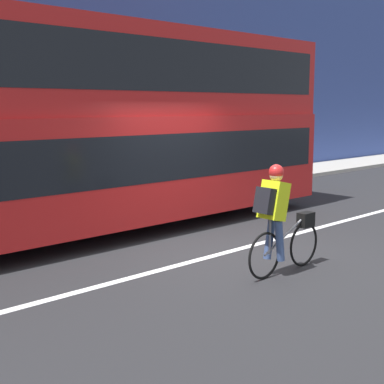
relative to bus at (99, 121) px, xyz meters
The scene contains 6 objects.
ground_plane 3.51m from the bus, 76.03° to the right, with size 80.00×80.00×0.00m, color #232326.
road_center_line 3.50m from the bus, 75.92° to the right, with size 50.00×0.14×0.01m, color silver.
sidewalk_curb 3.69m from the bus, 77.24° to the left, with size 60.00×2.14×0.12m.
building_facade 4.53m from the bus, 80.88° to the left, with size 60.00×0.30×7.46m.
bus is the anchor object (origin of this frame).
cyclist_on_bike 4.21m from the bus, 84.94° to the right, with size 1.60×0.32×1.61m.
Camera 1 is at (-6.28, -5.90, 2.41)m, focal length 50.00 mm.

